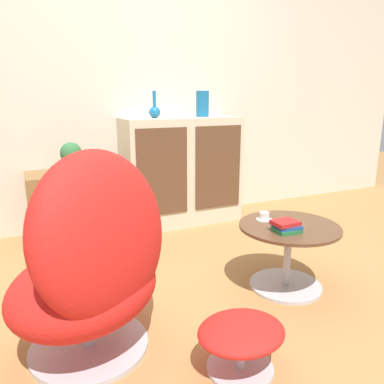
# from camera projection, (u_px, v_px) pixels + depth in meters

# --- Properties ---
(ground_plane) EXTENTS (12.00, 12.00, 0.00)m
(ground_plane) POSITION_uv_depth(u_px,v_px,m) (225.00, 301.00, 2.16)
(ground_plane) COLOR #A87542
(wall_back) EXTENTS (6.40, 0.06, 2.60)m
(wall_back) POSITION_uv_depth(u_px,v_px,m) (134.00, 79.00, 3.31)
(wall_back) COLOR beige
(wall_back) RESTS_ON ground_plane
(sideboard) EXTENTS (1.06, 0.44, 0.97)m
(sideboard) POSITION_uv_depth(u_px,v_px,m) (181.00, 171.00, 3.44)
(sideboard) COLOR beige
(sideboard) RESTS_ON ground_plane
(tv_console) EXTENTS (0.69, 0.42, 0.55)m
(tv_console) POSITION_uv_depth(u_px,v_px,m) (73.00, 205.00, 3.10)
(tv_console) COLOR brown
(tv_console) RESTS_ON ground_plane
(egg_chair) EXTENTS (0.96, 0.94, 0.97)m
(egg_chair) POSITION_uv_depth(u_px,v_px,m) (94.00, 263.00, 1.62)
(egg_chair) COLOR #B7B7BC
(egg_chair) RESTS_ON ground_plane
(ottoman) EXTENTS (0.38, 0.33, 0.23)m
(ottoman) POSITION_uv_depth(u_px,v_px,m) (241.00, 337.00, 1.58)
(ottoman) COLOR #B7B7BC
(ottoman) RESTS_ON ground_plane
(coffee_table) EXTENTS (0.60, 0.60, 0.41)m
(coffee_table) POSITION_uv_depth(u_px,v_px,m) (288.00, 249.00, 2.27)
(coffee_table) COLOR #B7B7BC
(coffee_table) RESTS_ON ground_plane
(vase_leftmost) EXTENTS (0.10, 0.10, 0.23)m
(vase_leftmost) POSITION_uv_depth(u_px,v_px,m) (155.00, 111.00, 3.20)
(vase_leftmost) COLOR #196699
(vase_leftmost) RESTS_ON sideboard
(vase_inner_left) EXTENTS (0.12, 0.12, 0.23)m
(vase_inner_left) POSITION_uv_depth(u_px,v_px,m) (203.00, 104.00, 3.38)
(vase_inner_left) COLOR #196699
(vase_inner_left) RESTS_ON sideboard
(potted_plant) EXTENTS (0.17, 0.17, 0.24)m
(potted_plant) POSITION_uv_depth(u_px,v_px,m) (71.00, 156.00, 3.01)
(potted_plant) COLOR #996B4C
(potted_plant) RESTS_ON tv_console
(teacup) EXTENTS (0.10, 0.10, 0.05)m
(teacup) POSITION_uv_depth(u_px,v_px,m) (264.00, 217.00, 2.32)
(teacup) COLOR white
(teacup) RESTS_ON coffee_table
(book_stack) EXTENTS (0.16, 0.13, 0.06)m
(book_stack) POSITION_uv_depth(u_px,v_px,m) (286.00, 226.00, 2.11)
(book_stack) COLOR #237038
(book_stack) RESTS_ON coffee_table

